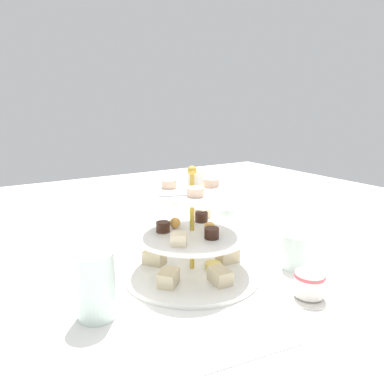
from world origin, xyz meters
name	(u,v)px	position (x,y,z in m)	size (l,w,h in m)	color
ground_plane	(192,272)	(0.00, 0.00, 0.00)	(2.40, 2.40, 0.00)	white
tiered_serving_stand	(192,241)	(0.00, 0.00, 0.07)	(0.31, 0.31, 0.24)	white
water_glass_tall_right	(96,285)	(-0.23, -0.06, 0.06)	(0.07, 0.07, 0.12)	silver
water_glass_short_left	(296,251)	(0.21, -0.11, 0.04)	(0.06, 0.06, 0.08)	silver
teacup_with_saucer	(309,286)	(0.13, -0.21, 0.02)	(0.09, 0.09, 0.05)	white
butter_knife_left	(104,244)	(-0.11, 0.26, 0.00)	(0.17, 0.01, 0.00)	silver
butter_knife_right	(254,355)	(-0.07, -0.28, 0.00)	(0.17, 0.01, 0.00)	silver
water_glass_mid_back	(228,224)	(0.18, 0.11, 0.05)	(0.06, 0.06, 0.09)	silver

